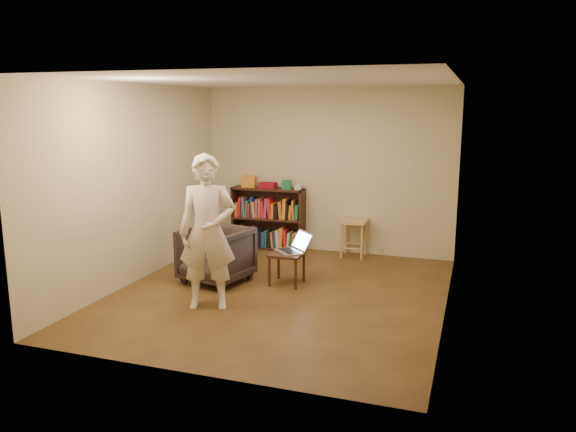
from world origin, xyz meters
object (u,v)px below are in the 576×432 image
(bookshelf, at_px, (268,222))
(laptop, at_px, (294,247))
(side_table, at_px, (287,258))
(person, at_px, (208,232))
(stool, at_px, (354,227))
(armchair, at_px, (216,255))

(bookshelf, bearing_deg, laptop, -59.14)
(bookshelf, xyz_separation_m, side_table, (0.90, -1.69, -0.09))
(laptop, height_order, person, person)
(stool, height_order, laptop, laptop)
(laptop, bearing_deg, stool, 117.24)
(person, bearing_deg, laptop, 42.06)
(bookshelf, distance_m, armchair, 1.91)
(laptop, bearing_deg, armchair, -119.06)
(armchair, bearing_deg, stool, 64.55)
(stool, xyz_separation_m, side_table, (-0.54, -1.63, -0.12))
(bookshelf, bearing_deg, side_table, -62.08)
(bookshelf, xyz_separation_m, person, (0.32, -2.79, 0.46))
(side_table, height_order, person, person)
(stool, relative_size, person, 0.32)
(bookshelf, bearing_deg, armchair, -90.76)
(bookshelf, bearing_deg, stool, -2.55)
(bookshelf, xyz_separation_m, armchair, (-0.03, -1.90, -0.07))
(stool, distance_m, side_table, 1.72)
(stool, relative_size, side_table, 1.37)
(armchair, relative_size, person, 0.45)
(armchair, xyz_separation_m, person, (0.34, -0.89, 0.53))
(side_table, bearing_deg, laptop, 51.89)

